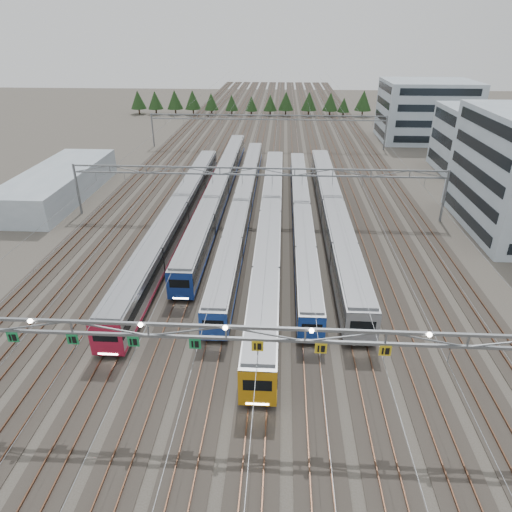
# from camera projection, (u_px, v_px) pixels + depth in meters

# --- Properties ---
(ground) EXTENTS (400.00, 400.00, 0.00)m
(ground) POSITION_uv_depth(u_px,v_px,m) (229.00, 409.00, 35.55)
(ground) COLOR #47423A
(ground) RESTS_ON ground
(track_bed) EXTENTS (54.00, 260.00, 5.42)m
(track_bed) POSITION_uv_depth(u_px,v_px,m) (269.00, 129.00, 123.96)
(track_bed) COLOR #2D2823
(track_bed) RESTS_ON ground
(train_a) EXTENTS (3.02, 60.46, 3.93)m
(train_a) POSITION_uv_depth(u_px,v_px,m) (178.00, 214.00, 66.47)
(train_a) COLOR black
(train_a) RESTS_ON ground
(train_b) EXTENTS (2.91, 66.62, 3.79)m
(train_b) POSITION_uv_depth(u_px,v_px,m) (220.00, 187.00, 77.49)
(train_b) COLOR black
(train_b) RESTS_ON ground
(train_c) EXTENTS (2.67, 67.01, 3.48)m
(train_c) POSITION_uv_depth(u_px,v_px,m) (243.00, 202.00, 71.50)
(train_c) COLOR black
(train_c) RESTS_ON ground
(train_d) EXTENTS (3.00, 65.73, 3.91)m
(train_d) POSITION_uv_depth(u_px,v_px,m) (270.00, 222.00, 63.51)
(train_d) COLOR black
(train_d) RESTS_ON ground
(train_e) EXTENTS (2.56, 59.03, 3.33)m
(train_e) POSITION_uv_depth(u_px,v_px,m) (302.00, 213.00, 67.59)
(train_e) COLOR black
(train_e) RESTS_ON ground
(train_f) EXTENTS (3.13, 58.84, 4.08)m
(train_f) POSITION_uv_depth(u_px,v_px,m) (332.00, 212.00, 67.00)
(train_f) COLOR black
(train_f) RESTS_ON ground
(gantry_near) EXTENTS (56.36, 0.61, 8.08)m
(gantry_near) POSITION_uv_depth(u_px,v_px,m) (225.00, 336.00, 32.25)
(gantry_near) COLOR slate
(gantry_near) RESTS_ON ground
(gantry_mid) EXTENTS (56.36, 0.36, 8.00)m
(gantry_mid) POSITION_uv_depth(u_px,v_px,m) (257.00, 177.00, 68.30)
(gantry_mid) COLOR slate
(gantry_mid) RESTS_ON ground
(gantry_far) EXTENTS (56.36, 0.36, 8.00)m
(gantry_far) POSITION_uv_depth(u_px,v_px,m) (268.00, 121.00, 108.38)
(gantry_far) COLOR slate
(gantry_far) RESTS_ON ground
(depot_bldg_mid) EXTENTS (14.00, 16.00, 12.74)m
(depot_bldg_mid) POSITION_uv_depth(u_px,v_px,m) (478.00, 140.00, 90.38)
(depot_bldg_mid) COLOR #99AAB7
(depot_bldg_mid) RESTS_ON ground
(depot_bldg_north) EXTENTS (22.00, 18.00, 14.56)m
(depot_bldg_north) POSITION_uv_depth(u_px,v_px,m) (426.00, 111.00, 116.32)
(depot_bldg_north) COLOR #99AAB7
(depot_bldg_north) RESTS_ON ground
(west_shed) EXTENTS (10.00, 30.00, 4.72)m
(west_shed) POSITION_uv_depth(u_px,v_px,m) (59.00, 184.00, 78.59)
(west_shed) COLOR #99AAB7
(west_shed) RESTS_ON ground
(treeline) EXTENTS (87.50, 5.60, 7.02)m
(treeline) POSITION_uv_depth(u_px,v_px,m) (260.00, 102.00, 150.20)
(treeline) COLOR #332114
(treeline) RESTS_ON ground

